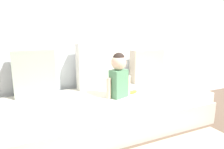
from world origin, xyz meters
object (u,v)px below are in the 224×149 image
Objects in this scene: throw_pillow_center at (97,66)px; throw_pillow_left at (34,73)px; throw_pillow_right at (147,66)px; couch at (109,112)px; toddler at (119,74)px; banana at (132,92)px.

throw_pillow_left is at bearing 180.00° from throw_pillow_center.
throw_pillow_left is at bearing 180.00° from throw_pillow_right.
couch is at bearing -154.50° from throw_pillow_right.
throw_pillow_right is 0.94× the size of toddler.
throw_pillow_right is (0.77, 0.37, 0.44)m from couch.
toddler is 0.32m from banana.
throw_pillow_center is (0.00, 0.37, 0.50)m from couch.
toddler is (-0.69, -0.46, 0.04)m from throw_pillow_right.
throw_pillow_right is at bearing 0.00° from throw_pillow_center.
couch is 0.96m from throw_pillow_right.
couch is 0.98m from throw_pillow_left.
throw_pillow_left is 0.96m from toddler.
throw_pillow_right is 0.68m from banana.
banana is (0.28, -0.05, 0.22)m from couch.
throw_pillow_left is (-0.77, 0.37, 0.47)m from couch.
throw_pillow_center reaches higher than toddler.
throw_pillow_right is at bearing 40.68° from banana.
couch is at bearing 169.41° from banana.
banana is at bearing 9.89° from toddler.
toddler is 3.00× the size of banana.
throw_pillow_left reaches higher than banana.
throw_pillow_left reaches higher than throw_pillow_right.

